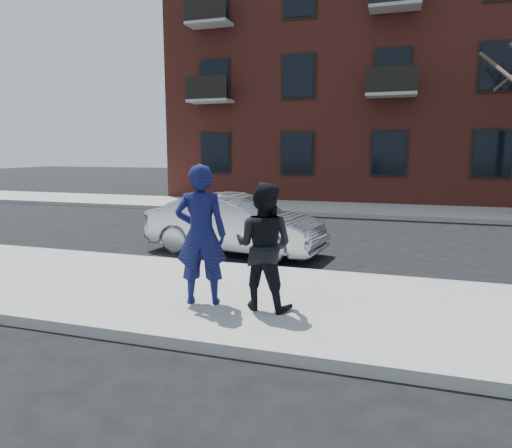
% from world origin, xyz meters
% --- Properties ---
extents(ground, '(100.00, 100.00, 0.00)m').
position_xyz_m(ground, '(0.00, 0.00, 0.00)').
color(ground, black).
rests_on(ground, ground).
extents(near_sidewalk, '(50.00, 3.50, 0.15)m').
position_xyz_m(near_sidewalk, '(0.00, -0.25, 0.07)').
color(near_sidewalk, '#98948F').
rests_on(near_sidewalk, ground).
extents(near_curb, '(50.00, 0.10, 0.15)m').
position_xyz_m(near_curb, '(0.00, 1.55, 0.07)').
color(near_curb, '#999691').
rests_on(near_curb, ground).
extents(far_sidewalk, '(50.00, 3.50, 0.15)m').
position_xyz_m(far_sidewalk, '(0.00, 11.25, 0.07)').
color(far_sidewalk, '#98948F').
rests_on(far_sidewalk, ground).
extents(far_curb, '(50.00, 0.10, 0.15)m').
position_xyz_m(far_curb, '(0.00, 9.45, 0.07)').
color(far_curb, '#999691').
rests_on(far_curb, ground).
extents(apartment_building, '(24.30, 10.30, 12.30)m').
position_xyz_m(apartment_building, '(2.00, 18.00, 6.16)').
color(apartment_building, maroon).
rests_on(apartment_building, ground).
extents(silver_sedan, '(4.19, 1.91, 1.33)m').
position_xyz_m(silver_sedan, '(-2.91, 3.04, 0.67)').
color(silver_sedan, '#B7BABF').
rests_on(silver_sedan, ground).
extents(man_hoodie, '(0.82, 0.65, 1.98)m').
position_xyz_m(man_hoodie, '(-2.03, -0.74, 1.14)').
color(man_hoodie, navy).
rests_on(man_hoodie, near_sidewalk).
extents(man_peacoat, '(0.91, 0.74, 1.74)m').
position_xyz_m(man_peacoat, '(-1.12, -0.68, 1.02)').
color(man_peacoat, black).
rests_on(man_peacoat, near_sidewalk).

